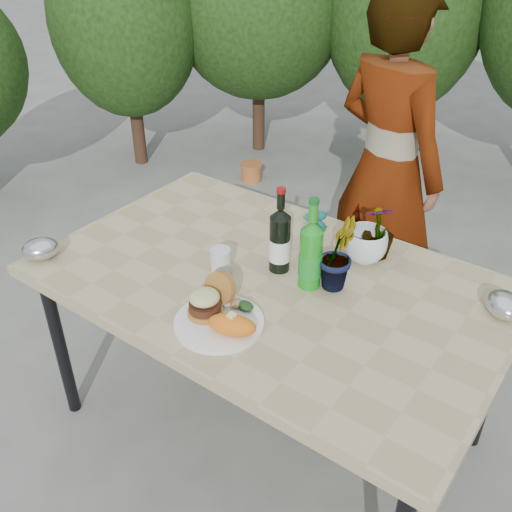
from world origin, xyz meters
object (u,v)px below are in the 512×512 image
Objects in this scene: dinner_plate at (219,323)px; wine_bottle at (280,241)px; patio_table at (269,291)px; person at (387,169)px.

dinner_plate is 0.89× the size of wine_bottle.
patio_table is 5.06× the size of wine_bottle.
patio_table is at bearing 94.02° from dinner_plate.
person reaches higher than patio_table.
person reaches higher than dinner_plate.
person is at bearing 72.75° from wine_bottle.
patio_table is 0.18m from wine_bottle.
patio_table is 0.98× the size of person.
dinner_plate is at bearing -104.08° from wine_bottle.
wine_bottle is (-0.00, 0.06, 0.17)m from patio_table.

